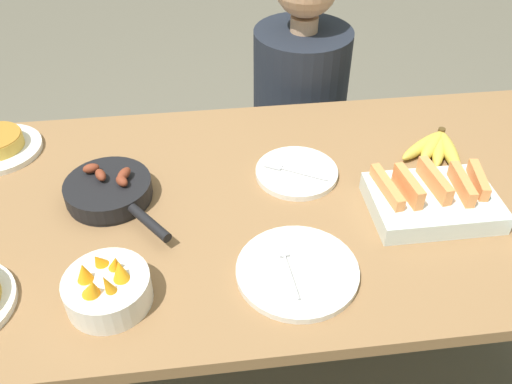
{
  "coord_description": "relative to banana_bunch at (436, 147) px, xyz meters",
  "views": [
    {
      "loc": [
        -0.13,
        -1.01,
        1.65
      ],
      "look_at": [
        0.0,
        0.0,
        0.78
      ],
      "focal_mm": 38.0,
      "sensor_mm": 36.0,
      "label": 1
    }
  ],
  "objects": [
    {
      "name": "banana_bunch",
      "position": [
        0.0,
        0.0,
        0.0
      ],
      "size": [
        0.18,
        0.19,
        0.04
      ],
      "color": "gold",
      "rests_on": "dining_table"
    },
    {
      "name": "skillet",
      "position": [
        -0.88,
        -0.09,
        0.01
      ],
      "size": [
        0.26,
        0.31,
        0.08
      ],
      "rotation": [
        0.0,
        0.0,
        5.35
      ],
      "color": "black",
      "rests_on": "dining_table"
    },
    {
      "name": "melon_tray",
      "position": [
        -0.1,
        -0.23,
        0.01
      ],
      "size": [
        0.3,
        0.21,
        0.1
      ],
      "color": "silver",
      "rests_on": "dining_table"
    },
    {
      "name": "empty_plate_near_front",
      "position": [
        -0.4,
        -0.05,
        -0.01
      ],
      "size": [
        0.22,
        0.22,
        0.02
      ],
      "color": "silver",
      "rests_on": "dining_table"
    },
    {
      "name": "person_figure",
      "position": [
        -0.28,
        0.53,
        -0.3
      ],
      "size": [
        0.37,
        0.37,
        1.15
      ],
      "color": "black",
      "rests_on": "ground_plane"
    },
    {
      "name": "ground_plane",
      "position": [
        -0.52,
        -0.14,
        -0.77
      ],
      "size": [
        14.0,
        14.0,
        0.0
      ],
      "primitive_type": "plane",
      "color": "#666051"
    },
    {
      "name": "dining_table",
      "position": [
        -0.52,
        -0.14,
        -0.11
      ],
      "size": [
        1.87,
        0.89,
        0.75
      ],
      "color": "olive",
      "rests_on": "ground_plane"
    },
    {
      "name": "empty_plate_far_right",
      "position": [
        -0.46,
        -0.39,
        -0.01
      ],
      "size": [
        0.27,
        0.27,
        0.02
      ],
      "color": "silver",
      "rests_on": "dining_table"
    },
    {
      "name": "fruit_bowl_mango",
      "position": [
        -0.86,
        -0.41,
        0.02
      ],
      "size": [
        0.18,
        0.18,
        0.11
      ],
      "color": "silver",
      "rests_on": "dining_table"
    }
  ]
}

